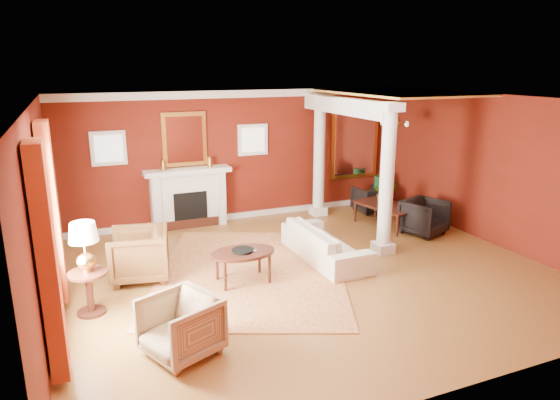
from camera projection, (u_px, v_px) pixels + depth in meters
name	position (u px, v px, depth m)	size (l,w,h in m)	color
ground	(309.00, 272.00, 8.53)	(8.00, 8.00, 0.00)	brown
room_shell	(311.00, 156.00, 8.00)	(8.04, 7.04, 2.92)	#5F150D
fireplace	(189.00, 198.00, 10.83)	(1.85, 0.42, 1.29)	silver
overmantel_mirror	(184.00, 139.00, 10.62)	(0.95, 0.07, 1.15)	gold
flank_window_left	(108.00, 148.00, 10.08)	(0.70, 0.07, 0.70)	silver
flank_window_right	(253.00, 140.00, 11.24)	(0.70, 0.07, 0.70)	silver
left_window	(49.00, 233.00, 6.17)	(0.21, 2.55, 2.60)	white
column_front	(387.00, 179.00, 9.06)	(0.36, 0.36, 2.80)	silver
column_back	(319.00, 155.00, 11.46)	(0.36, 0.36, 2.80)	silver
header_beam	(345.00, 106.00, 10.17)	(0.30, 3.20, 0.32)	silver
amber_ceiling	(397.00, 93.00, 10.40)	(2.30, 3.40, 0.04)	gold
dining_mirror	(354.00, 144.00, 12.28)	(1.30, 0.07, 1.70)	gold
chandelier	(396.00, 122.00, 10.62)	(0.60, 0.62, 0.75)	#A97C35
crown_trim	(241.00, 94.00, 10.87)	(8.00, 0.08, 0.16)	silver
base_trim	(244.00, 215.00, 11.59)	(8.00, 0.08, 0.12)	silver
rug	(251.00, 272.00, 8.53)	(3.07, 4.09, 0.02)	maroon
sofa	(326.00, 237.00, 9.01)	(2.12, 0.62, 0.83)	white
armchair_leopard	(139.00, 252.00, 8.16)	(0.91, 0.85, 0.93)	black
armchair_stripe	(181.00, 324.00, 6.01)	(0.80, 0.75, 0.83)	tan
coffee_table	(243.00, 254.00, 8.02)	(1.06, 1.06, 0.53)	black
coffee_book	(244.00, 245.00, 7.94)	(0.17, 0.02, 0.24)	black
side_table	(86.00, 254.00, 6.89)	(0.54, 0.54, 1.36)	black
dining_table	(387.00, 209.00, 10.88)	(1.40, 0.49, 0.78)	black
dining_chair_near	(424.00, 215.00, 10.37)	(0.78, 0.73, 0.81)	black
dining_chair_far	(370.00, 198.00, 12.01)	(0.66, 0.62, 0.68)	black
green_urn	(380.00, 195.00, 12.30)	(0.34, 0.34, 0.82)	#14401F
potted_plant	(386.00, 182.00, 10.70)	(0.50, 0.55, 0.43)	#26591E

